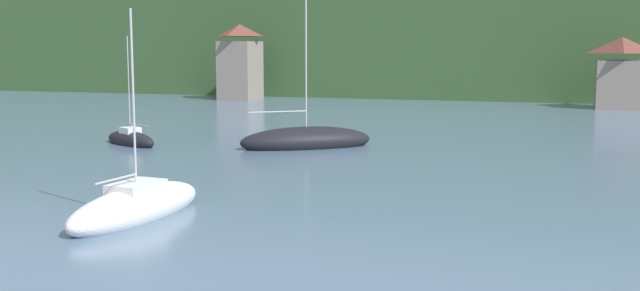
% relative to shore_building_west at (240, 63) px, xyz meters
% --- Properties ---
extents(wooded_hillside, '(352.00, 46.47, 46.00)m').
position_rel_shore_building_west_xyz_m(wooded_hillside, '(41.11, 32.52, 3.60)').
color(wooded_hillside, '#38562D').
rests_on(wooded_hillside, ground_plane).
extents(shore_building_west, '(4.16, 4.96, 8.78)m').
position_rel_shore_building_west_xyz_m(shore_building_west, '(0.00, 0.00, 0.00)').
color(shore_building_west, gray).
rests_on(shore_building_west, ground_plane).
extents(shore_building_westcentral, '(4.86, 4.90, 7.16)m').
position_rel_shore_building_west_xyz_m(shore_building_westcentral, '(41.68, -0.02, -0.78)').
color(shore_building_westcentral, gray).
rests_on(shore_building_westcentral, ground_plane).
extents(sailboat_mid_0, '(2.65, 7.32, 8.00)m').
position_rel_shore_building_west_xyz_m(sailboat_mid_0, '(21.97, -57.64, -3.85)').
color(sailboat_mid_0, white).
rests_on(sailboat_mid_0, ground_plane).
extents(sailboat_far_5, '(5.22, 3.74, 7.21)m').
position_rel_shore_building_west_xyz_m(sailboat_far_5, '(10.37, -39.83, -3.95)').
color(sailboat_far_5, black).
rests_on(sailboat_far_5, ground_plane).
extents(sailboat_far_7, '(8.43, 7.23, 12.77)m').
position_rel_shore_building_west_xyz_m(sailboat_far_7, '(21.45, -37.51, -3.84)').
color(sailboat_far_7, black).
rests_on(sailboat_far_7, ground_plane).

